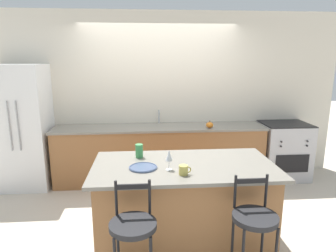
{
  "coord_description": "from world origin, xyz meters",
  "views": [
    {
      "loc": [
        -0.24,
        -4.26,
        1.96
      ],
      "look_at": [
        0.06,
        -0.52,
        1.11
      ],
      "focal_mm": 32.0,
      "sensor_mm": 36.0,
      "label": 1
    }
  ],
  "objects": [
    {
      "name": "dinner_plate",
      "position": [
        -0.26,
        -1.49,
        0.92
      ],
      "size": [
        0.28,
        0.28,
        0.02
      ],
      "color": "#425170",
      "rests_on": "kitchen_island"
    },
    {
      "name": "tumbler_cup",
      "position": [
        -0.3,
        -1.15,
        0.98
      ],
      "size": [
        0.08,
        0.08,
        0.15
      ],
      "color": "#3D934C",
      "rests_on": "kitchen_island"
    },
    {
      "name": "wine_glass",
      "position": [
        -0.01,
        -1.55,
        1.05
      ],
      "size": [
        0.07,
        0.07,
        0.2
      ],
      "color": "white",
      "rests_on": "kitchen_island"
    },
    {
      "name": "ground_plane",
      "position": [
        0.0,
        0.0,
        0.0
      ],
      "size": [
        18.0,
        18.0,
        0.0
      ],
      "primitive_type": "plane",
      "color": "beige"
    },
    {
      "name": "pumpkin_decoration",
      "position": [
        0.77,
        0.19,
        0.95
      ],
      "size": [
        0.11,
        0.11,
        0.11
      ],
      "color": "orange",
      "rests_on": "back_counter"
    },
    {
      "name": "coffee_mug",
      "position": [
        0.11,
        -1.68,
        0.96
      ],
      "size": [
        0.12,
        0.09,
        0.09
      ],
      "color": "#C1B251",
      "rests_on": "kitchen_island"
    },
    {
      "name": "oven_range",
      "position": [
        2.06,
        0.34,
        0.46
      ],
      "size": [
        0.75,
        0.66,
        0.93
      ],
      "color": "#B7B7BC",
      "rests_on": "ground_plane"
    },
    {
      "name": "back_counter",
      "position": [
        0.0,
        0.37,
        0.46
      ],
      "size": [
        3.33,
        0.66,
        0.91
      ],
      "color": "#936038",
      "rests_on": "ground_plane"
    },
    {
      "name": "kitchen_island",
      "position": [
        0.15,
        -1.41,
        0.46
      ],
      "size": [
        1.85,
        0.98,
        0.91
      ],
      "color": "#936038",
      "rests_on": "ground_plane"
    },
    {
      "name": "bar_stool_far",
      "position": [
        0.65,
        -2.1,
        0.57
      ],
      "size": [
        0.38,
        0.38,
        1.01
      ],
      "color": "black",
      "rests_on": "ground_plane"
    },
    {
      "name": "sink_faucet",
      "position": [
        0.0,
        0.56,
        1.05
      ],
      "size": [
        0.02,
        0.13,
        0.22
      ],
      "color": "#ADAFB5",
      "rests_on": "back_counter"
    },
    {
      "name": "refrigerator",
      "position": [
        -2.07,
        0.33,
        0.94
      ],
      "size": [
        0.72,
        0.69,
        1.88
      ],
      "color": "white",
      "rests_on": "ground_plane"
    },
    {
      "name": "bar_stool_near",
      "position": [
        -0.34,
        -2.14,
        0.57
      ],
      "size": [
        0.38,
        0.38,
        1.01
      ],
      "color": "black",
      "rests_on": "ground_plane"
    },
    {
      "name": "wall_back",
      "position": [
        0.0,
        0.68,
        1.35
      ],
      "size": [
        6.0,
        0.07,
        2.7
      ],
      "color": "beige",
      "rests_on": "ground_plane"
    }
  ]
}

